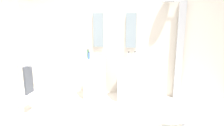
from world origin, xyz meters
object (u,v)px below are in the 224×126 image
(lounge_chair, at_px, (185,117))
(towel_rack, at_px, (27,81))
(pedestal_sink_right, at_px, (128,79))
(shower_column, at_px, (179,49))
(soap_bottle_blue, at_px, (89,56))
(soap_bottle_clear, at_px, (135,56))
(soap_bottle_green, at_px, (88,54))
(pedestal_sink_left, at_px, (95,77))
(soap_bottle_white, at_px, (129,57))

(lounge_chair, distance_m, towel_rack, 2.66)
(pedestal_sink_right, distance_m, shower_column, 1.21)
(shower_column, bearing_deg, lounge_chair, -92.37)
(towel_rack, bearing_deg, soap_bottle_blue, 44.83)
(soap_bottle_clear, bearing_deg, pedestal_sink_right, 155.71)
(soap_bottle_blue, relative_size, soap_bottle_clear, 0.86)
(shower_column, relative_size, soap_bottle_green, 11.24)
(lounge_chair, relative_size, soap_bottle_green, 5.86)
(pedestal_sink_left, distance_m, soap_bottle_white, 0.91)
(pedestal_sink_right, bearing_deg, soap_bottle_white, -83.89)
(lounge_chair, height_order, soap_bottle_white, soap_bottle_white)
(soap_bottle_green, distance_m, soap_bottle_white, 0.90)
(pedestal_sink_left, bearing_deg, lounge_chair, -37.24)
(shower_column, distance_m, lounge_chair, 1.73)
(pedestal_sink_right, xyz_separation_m, soap_bottle_white, (0.02, -0.14, 0.49))
(shower_column, distance_m, soap_bottle_green, 1.90)
(pedestal_sink_left, xyz_separation_m, pedestal_sink_right, (0.73, 0.00, 0.00))
(soap_bottle_green, bearing_deg, soap_bottle_white, -9.65)
(pedestal_sink_left, distance_m, lounge_chair, 2.11)
(soap_bottle_clear, bearing_deg, shower_column, 21.91)
(soap_bottle_white, xyz_separation_m, soap_bottle_blue, (-0.83, 0.03, -0.01))
(soap_bottle_white, relative_size, soap_bottle_clear, 1.02)
(pedestal_sink_left, bearing_deg, towel_rack, -134.37)
(soap_bottle_green, xyz_separation_m, soap_bottle_blue, (0.06, -0.12, -0.01))
(soap_bottle_blue, bearing_deg, soap_bottle_clear, 3.23)
(pedestal_sink_left, height_order, soap_bottle_white, soap_bottle_white)
(pedestal_sink_right, height_order, soap_bottle_blue, soap_bottle_blue)
(lounge_chair, bearing_deg, towel_rack, 173.63)
(towel_rack, xyz_separation_m, soap_bottle_white, (1.70, 0.84, 0.34))
(pedestal_sink_left, relative_size, soap_bottle_green, 5.37)
(shower_column, bearing_deg, pedestal_sink_right, -163.59)
(soap_bottle_white, bearing_deg, soap_bottle_blue, 177.94)
(soap_bottle_clear, bearing_deg, soap_bottle_green, 176.12)
(pedestal_sink_right, bearing_deg, shower_column, 16.41)
(pedestal_sink_right, bearing_deg, lounge_chair, -53.43)
(towel_rack, height_order, soap_bottle_white, soap_bottle_white)
(pedestal_sink_right, distance_m, soap_bottle_clear, 0.51)
(lounge_chair, distance_m, soap_bottle_green, 2.31)
(pedestal_sink_right, height_order, soap_bottle_white, soap_bottle_white)
(towel_rack, xyz_separation_m, soap_bottle_blue, (0.87, 0.87, 0.32))
(shower_column, bearing_deg, soap_bottle_green, -171.32)
(shower_column, distance_m, soap_bottle_clear, 0.96)
(lounge_chair, height_order, soap_bottle_clear, soap_bottle_clear)
(pedestal_sink_left, height_order, soap_bottle_blue, soap_bottle_blue)
(soap_bottle_white, bearing_deg, pedestal_sink_right, 96.11)
(soap_bottle_clear, bearing_deg, lounge_chair, -56.10)
(shower_column, xyz_separation_m, lounge_chair, (-0.07, -1.57, -0.73))
(pedestal_sink_left, xyz_separation_m, soap_bottle_clear, (0.86, -0.06, 0.49))
(lounge_chair, bearing_deg, pedestal_sink_right, 126.57)
(pedestal_sink_left, distance_m, soap_bottle_green, 0.51)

